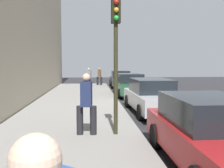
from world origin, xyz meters
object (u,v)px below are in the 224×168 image
parked_car_red (211,133)px  pedestrian_brown_coat (99,76)px  parked_car_charcoal (120,79)px  rolling_suitcase (90,82)px  pedestrian_navy_coat (86,102)px  parked_car_silver (152,96)px  traffic_light_pole (116,42)px  pedestrian_grey_coat (89,76)px  parked_car_green (130,85)px

parked_car_red → pedestrian_brown_coat: size_ratio=2.78×
parked_car_charcoal → rolling_suitcase: size_ratio=4.98×
pedestrian_navy_coat → parked_car_charcoal: bearing=170.2°
parked_car_silver → traffic_light_pole: bearing=-26.9°
pedestrian_grey_coat → rolling_suitcase: pedestrian_grey_coat is taller
parked_car_red → pedestrian_brown_coat: (-19.50, -1.76, 0.26)m
pedestrian_brown_coat → pedestrian_grey_coat: pedestrian_brown_coat is taller
pedestrian_grey_coat → traffic_light_pole: size_ratio=0.42×
pedestrian_navy_coat → pedestrian_brown_coat: (-17.24, 0.91, -0.08)m
parked_car_green → pedestrian_navy_coat: size_ratio=2.55×
traffic_light_pole → parked_car_charcoal: bearing=173.1°
pedestrian_brown_coat → traffic_light_pole: 17.36m
parked_car_charcoal → traffic_light_pole: bearing=-6.9°
rolling_suitcase → pedestrian_navy_coat: bearing=0.0°
pedestrian_grey_coat → parked_car_charcoal: bearing=83.0°
parked_car_green → rolling_suitcase: size_ratio=5.34×
parked_car_silver → parked_car_red: same height
pedestrian_navy_coat → rolling_suitcase: pedestrian_navy_coat is taller
parked_car_charcoal → pedestrian_brown_coat: bearing=-111.6°
parked_car_green → traffic_light_pole: bearing=-10.7°
pedestrian_grey_coat → parked_car_green: bearing=22.4°
parked_car_red → pedestrian_navy_coat: (-2.26, -2.67, 0.34)m
parked_car_charcoal → parked_car_green: same height
parked_car_charcoal → pedestrian_navy_coat: bearing=-9.8°
parked_car_charcoal → pedestrian_brown_coat: size_ratio=2.60×
traffic_light_pole → rolling_suitcase: size_ratio=4.59×
pedestrian_brown_coat → rolling_suitcase: size_ratio=1.91×
parked_car_green → pedestrian_grey_coat: size_ratio=2.80×
parked_car_green → traffic_light_pole: 10.37m
pedestrian_navy_coat → parked_car_green: bearing=164.6°
parked_car_charcoal → parked_car_silver: size_ratio=0.88×
parked_car_charcoal → parked_car_green: (6.51, -0.10, 0.00)m
parked_car_charcoal → parked_car_silver: bearing=0.0°
parked_car_red → traffic_light_pole: (-2.24, -1.82, 2.07)m
parked_car_red → pedestrian_grey_coat: size_ratio=2.79×
pedestrian_navy_coat → pedestrian_grey_coat: bearing=-179.7°
parked_car_silver → pedestrian_grey_coat: pedestrian_grey_coat is taller
pedestrian_navy_coat → traffic_light_pole: traffic_light_pole is taller
parked_car_green → rolling_suitcase: parked_car_green is taller
parked_car_red → traffic_light_pole: 3.55m
parked_car_charcoal → pedestrian_grey_coat: size_ratio=2.61×
parked_car_red → pedestrian_navy_coat: size_ratio=2.55×
parked_car_silver → traffic_light_pole: size_ratio=1.24×
parked_car_charcoal → pedestrian_grey_coat: (-0.36, -2.94, 0.26)m
parked_car_green → traffic_light_pole: traffic_light_pole is taller
pedestrian_navy_coat → pedestrian_grey_coat: size_ratio=1.10×
pedestrian_grey_coat → traffic_light_pole: (16.86, 0.95, 1.81)m
pedestrian_grey_coat → parked_car_silver: bearing=12.8°
parked_car_red → rolling_suitcase: size_ratio=5.33×
parked_car_charcoal → traffic_light_pole: (16.50, -1.99, 2.07)m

